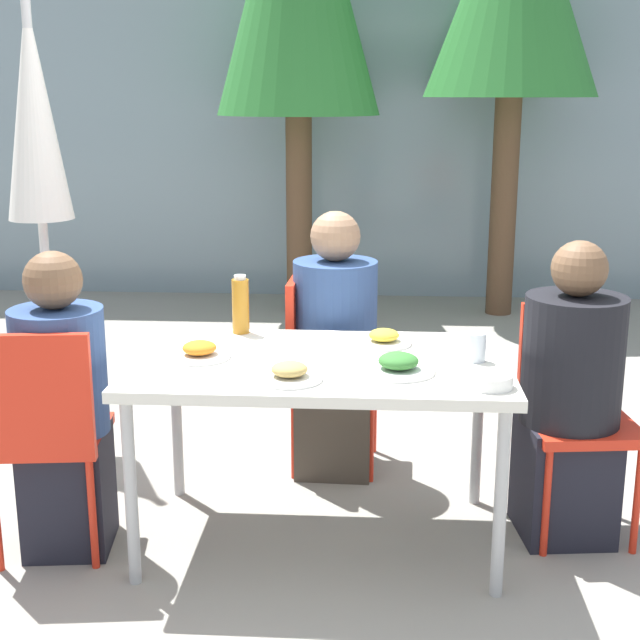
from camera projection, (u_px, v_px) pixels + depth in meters
ground_plane at (320, 538)px, 3.44m from camera, size 24.00×24.00×0.00m
building_facade at (354, 115)px, 7.33m from camera, size 10.00×0.20×3.00m
dining_table at (320, 374)px, 3.28m from camera, size 1.38×0.83×0.72m
chair_left at (44, 424)px, 3.18m from camera, size 0.44×0.44×0.88m
person_left at (63, 413)px, 3.26m from camera, size 0.34×0.34×1.14m
chair_right at (575, 399)px, 3.44m from camera, size 0.44×0.44×0.88m
person_right at (570, 403)px, 3.36m from camera, size 0.37×0.37×1.16m
chair_far at (318, 356)px, 4.01m from camera, size 0.41×0.41×0.88m
person_far at (335, 353)px, 3.95m from camera, size 0.37×0.37×1.18m
closed_umbrella at (36, 137)px, 4.09m from camera, size 0.36×0.36×2.10m
plate_0 at (290, 373)px, 3.03m from camera, size 0.23×0.23×0.06m
plate_1 at (384, 339)px, 3.46m from camera, size 0.21×0.21×0.06m
plate_2 at (398, 365)px, 3.11m from camera, size 0.26×0.26×0.07m
plate_3 at (200, 352)px, 3.28m from camera, size 0.23×0.23×0.06m
bottle at (241, 305)px, 3.60m from camera, size 0.07×0.07×0.24m
drinking_cup at (477, 347)px, 3.23m from camera, size 0.07×0.07×0.11m
salad_bowl at (490, 381)px, 2.95m from camera, size 0.15×0.15×0.05m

